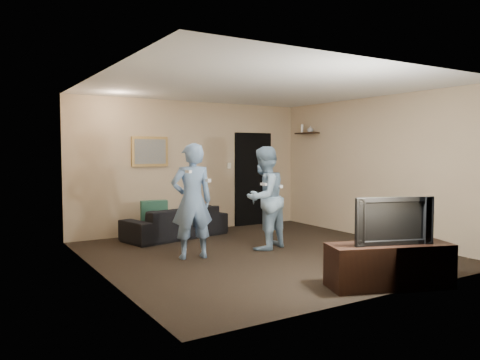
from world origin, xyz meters
TOP-DOWN VIEW (x-y plane):
  - ground at (0.00, 0.00)m, footprint 5.00×5.00m
  - ceiling at (0.00, 0.00)m, footprint 5.00×5.00m
  - wall_back at (0.00, 2.50)m, footprint 5.00×0.04m
  - wall_front at (0.00, -2.50)m, footprint 5.00×0.04m
  - wall_left at (-2.50, 0.00)m, footprint 0.04×5.00m
  - wall_right at (2.50, 0.00)m, footprint 0.04×5.00m
  - sofa at (-0.61, 1.94)m, footprint 2.08×1.18m
  - throw_pillow at (-1.03, 1.94)m, footprint 0.49×0.23m
  - painting_frame at (-0.90, 2.48)m, footprint 0.72×0.05m
  - painting_canvas at (-0.90, 2.45)m, footprint 0.62×0.01m
  - doorway at (1.45, 2.47)m, footprint 0.90×0.06m
  - light_switch at (0.85, 2.48)m, footprint 0.08×0.02m
  - wall_shelf at (2.39, 1.80)m, footprint 0.20×0.60m
  - shelf_vase at (2.39, 1.69)m, footprint 0.14×0.14m
  - shelf_figurine at (2.39, 1.97)m, footprint 0.06×0.06m
  - tv_console at (0.29, -2.29)m, footprint 1.56×0.95m
  - television at (0.29, -2.29)m, footprint 0.97×0.45m
  - wii_player_left at (-1.07, 0.27)m, footprint 0.69×0.55m
  - wii_player_right at (0.22, 0.25)m, footprint 1.00×0.89m

SIDE VIEW (x-z plane):
  - ground at x=0.00m, z-range 0.00..0.00m
  - tv_console at x=0.29m, z-range -0.02..0.52m
  - sofa at x=-0.61m, z-range 0.00..0.57m
  - throw_pillow at x=-1.03m, z-range 0.24..0.72m
  - television at x=0.29m, z-range 0.52..1.08m
  - wii_player_right at x=0.22m, z-range 0.00..1.69m
  - wii_player_left at x=-1.07m, z-range 0.00..1.73m
  - doorway at x=1.45m, z-range 0.00..2.00m
  - wall_back at x=0.00m, z-range 0.00..2.60m
  - wall_front at x=0.00m, z-range 0.00..2.60m
  - wall_left at x=-2.50m, z-range 0.00..2.60m
  - wall_right at x=2.50m, z-range 0.00..2.60m
  - light_switch at x=0.85m, z-range 1.24..1.36m
  - painting_frame at x=-0.90m, z-range 1.32..1.89m
  - painting_canvas at x=-0.90m, z-range 1.37..1.83m
  - wall_shelf at x=2.39m, z-range 1.98..2.00m
  - shelf_vase at x=2.39m, z-range 2.00..2.14m
  - shelf_figurine at x=2.39m, z-range 2.00..2.18m
  - ceiling at x=0.00m, z-range 2.58..2.62m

